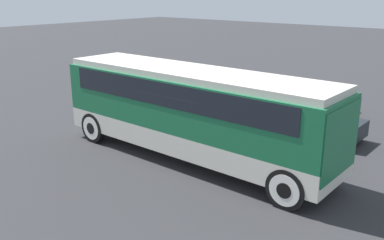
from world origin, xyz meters
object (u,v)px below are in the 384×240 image
at_px(parked_car_mid, 215,99).
at_px(parked_car_far, 309,120).
at_px(tour_bus, 194,107).
at_px(parked_car_near, 305,95).

relative_size(parked_car_mid, parked_car_far, 1.11).
distance_m(tour_bus, parked_car_far, 5.47).
distance_m(parked_car_near, parked_car_far, 4.42).
distance_m(parked_car_near, parked_car_mid, 4.66).
distance_m(parked_car_mid, parked_car_far, 4.99).
relative_size(tour_bus, parked_car_far, 2.52).
relative_size(tour_bus, parked_car_near, 2.57).
relative_size(parked_car_near, parked_car_far, 0.98).
xyz_separation_m(parked_car_mid, parked_car_far, (4.99, -0.27, -0.03)).
relative_size(parked_car_near, parked_car_mid, 0.88).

